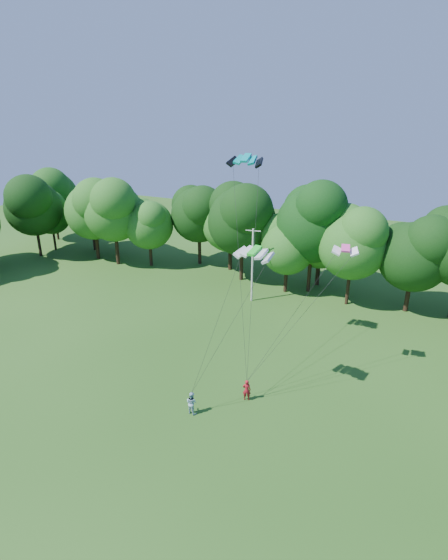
% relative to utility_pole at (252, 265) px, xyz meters
% --- Properties ---
extents(ground, '(160.00, 160.00, 0.00)m').
position_rel_utility_pole_xyz_m(ground, '(4.22, -29.54, -4.51)').
color(ground, '#204C14').
rests_on(ground, ground).
extents(utility_pole, '(1.75, 0.35, 8.81)m').
position_rel_utility_pole_xyz_m(utility_pole, '(0.00, 0.00, 0.00)').
color(utility_pole, silver).
rests_on(utility_pole, ground).
extents(kite_flyer_left, '(0.76, 0.62, 1.78)m').
position_rel_utility_pole_xyz_m(kite_flyer_left, '(7.21, -17.81, -3.62)').
color(kite_flyer_left, maroon).
rests_on(kite_flyer_left, ground).
extents(kite_flyer_right, '(0.98, 0.82, 1.80)m').
position_rel_utility_pole_xyz_m(kite_flyer_right, '(4.18, -21.11, -3.61)').
color(kite_flyer_right, '#98BAD3').
rests_on(kite_flyer_right, ground).
extents(kite_teal, '(2.93, 1.41, 0.67)m').
position_rel_utility_pole_xyz_m(kite_teal, '(3.56, -10.47, 13.09)').
color(kite_teal, '#059597').
rests_on(kite_teal, ground).
extents(kite_green, '(2.90, 1.63, 0.51)m').
position_rel_utility_pole_xyz_m(kite_green, '(7.30, -17.18, 7.58)').
color(kite_green, '#20D92B').
rests_on(kite_green, ground).
extents(kite_pink, '(2.14, 1.35, 0.45)m').
position_rel_utility_pole_xyz_m(kite_pink, '(12.34, -10.88, 6.71)').
color(kite_pink, '#F444A6').
rests_on(kite_pink, ground).
extents(tree_back_west, '(8.22, 8.22, 11.96)m').
position_rel_utility_pole_xyz_m(tree_back_west, '(-25.80, 6.76, 2.95)').
color(tree_back_west, black).
rests_on(tree_back_west, ground).
extents(tree_back_center, '(9.75, 9.75, 14.18)m').
position_rel_utility_pole_xyz_m(tree_back_center, '(5.21, 5.88, 4.34)').
color(tree_back_center, black).
rests_on(tree_back_center, ground).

